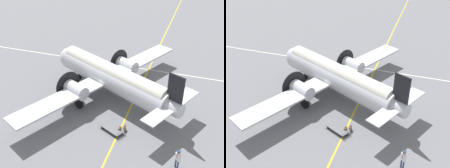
# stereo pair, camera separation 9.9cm
# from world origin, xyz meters

# --- Properties ---
(ground_plane) EXTENTS (300.00, 300.00, 0.00)m
(ground_plane) POSITION_xyz_m (0.00, 0.00, 0.00)
(ground_plane) COLOR slate
(apron_line_eastwest) EXTENTS (120.00, 0.16, 0.01)m
(apron_line_eastwest) POSITION_xyz_m (0.00, -2.48, 0.00)
(apron_line_eastwest) COLOR gold
(apron_line_eastwest) RESTS_ON ground_plane
(apron_line_northsouth) EXTENTS (0.16, 120.00, 0.01)m
(apron_line_northsouth) POSITION_xyz_m (7.57, 0.00, 0.00)
(apron_line_northsouth) COLOR silver
(apron_line_northsouth) RESTS_ON ground_plane
(airliner_main) EXTENTS (21.35, 16.70, 5.83)m
(airliner_main) POSITION_xyz_m (0.19, 0.39, 2.54)
(airliner_main) COLOR silver
(airliner_main) RESTS_ON ground_plane
(crew_foreground) EXTENTS (0.46, 0.49, 1.86)m
(crew_foreground) POSITION_xyz_m (-7.98, -8.11, 1.16)
(crew_foreground) COLOR navy
(crew_foreground) RESTS_ON ground_plane
(suitcase_near_door) EXTENTS (0.39, 0.20, 0.55)m
(suitcase_near_door) POSITION_xyz_m (-5.23, -2.53, 0.26)
(suitcase_near_door) COLOR brown
(suitcase_near_door) RESTS_ON ground_plane
(suitcase_upright_spare) EXTENTS (0.40, 0.15, 0.57)m
(suitcase_upright_spare) POSITION_xyz_m (-4.94, -2.92, 0.26)
(suitcase_upright_spare) COLOR brown
(suitcase_upright_spare) RESTS_ON ground_plane
(baggage_cart) EXTENTS (1.94, 2.52, 0.56)m
(baggage_cart) POSITION_xyz_m (-5.36, -1.81, 0.28)
(baggage_cart) COLOR #56565B
(baggage_cart) RESTS_ON ground_plane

